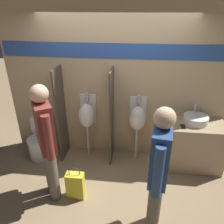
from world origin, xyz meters
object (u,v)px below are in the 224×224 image
urinal_near_counter (87,116)px  person_with_lanyard (46,140)px  sink_basin (196,119)px  toilet (40,141)px  person_in_vest (158,170)px  shopping_bag (75,185)px  cell_phone (183,127)px  urinal_far (137,118)px

urinal_near_counter → person_with_lanyard: (-0.32, -1.04, 0.14)m
sink_basin → toilet: (-2.74, -0.08, -0.60)m
person_in_vest → person_with_lanyard: 1.51m
sink_basin → shopping_bag: size_ratio=0.73×
cell_phone → person_with_lanyard: (-1.94, -0.81, 0.13)m
sink_basin → urinal_far: 0.96m
person_with_lanyard → shopping_bag: person_with_lanyard is taller
urinal_near_counter → toilet: bearing=-171.1°
person_in_vest → person_with_lanyard: (-1.46, 0.39, 0.02)m
cell_phone → person_with_lanyard: person_with_lanyard is taller
urinal_near_counter → person_in_vest: person_in_vest is taller
urinal_far → person_in_vest: (0.24, -1.43, 0.12)m
sink_basin → toilet: sink_basin is taller
urinal_near_counter → shopping_bag: size_ratio=2.23×
cell_phone → person_with_lanyard: size_ratio=0.08×
sink_basin → person_with_lanyard: 2.37m
cell_phone → person_in_vest: size_ratio=0.08×
person_in_vest → person_with_lanyard: bearing=83.5°
urinal_far → person_in_vest: person_in_vest is taller
person_in_vest → shopping_bag: bearing=80.0°
urinal_near_counter → cell_phone: bearing=-7.9°
toilet → person_in_vest: 2.49m
sink_basin → cell_phone: 0.28m
cell_phone → urinal_near_counter: size_ratio=0.11×
urinal_far → shopping_bag: bearing=-129.3°
toilet → urinal_far: bearing=4.5°
shopping_bag → person_in_vest: bearing=-18.6°
cell_phone → urinal_near_counter: 1.64m
cell_phone → person_in_vest: (-0.48, -1.20, 0.10)m
urinal_far → person_with_lanyard: bearing=-139.4°
toilet → person_with_lanyard: size_ratio=0.49×
sink_basin → urinal_far: urinal_far is taller
toilet → cell_phone: bearing=-2.0°
person_in_vest → urinal_far: bearing=18.3°
cell_phone → urinal_near_counter: bearing=172.1°
sink_basin → urinal_far: size_ratio=0.33×
cell_phone → person_in_vest: 1.30m
urinal_far → person_in_vest: 1.46m
cell_phone → person_with_lanyard: bearing=-157.3°
toilet → person_with_lanyard: 1.26m
cell_phone → sink_basin: bearing=36.2°
sink_basin → urinal_near_counter: (-1.85, 0.06, -0.07)m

